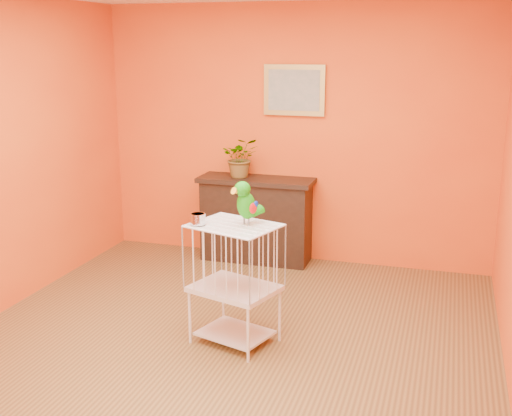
% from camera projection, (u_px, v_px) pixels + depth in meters
% --- Properties ---
extents(ground, '(4.50, 4.50, 0.00)m').
position_uv_depth(ground, '(219.00, 350.00, 4.73)').
color(ground, brown).
rests_on(ground, ground).
extents(room_shell, '(4.50, 4.50, 4.50)m').
position_uv_depth(room_shell, '(216.00, 137.00, 4.34)').
color(room_shell, '#E05615').
rests_on(room_shell, ground).
extents(console_cabinet, '(1.18, 0.42, 0.87)m').
position_uv_depth(console_cabinet, '(256.00, 219.00, 6.61)').
color(console_cabinet, black).
rests_on(console_cabinet, ground).
extents(potted_plant, '(0.49, 0.51, 0.32)m').
position_uv_depth(potted_plant, '(241.00, 162.00, 6.51)').
color(potted_plant, '#26722D').
rests_on(potted_plant, console_cabinet).
extents(framed_picture, '(0.62, 0.04, 0.50)m').
position_uv_depth(framed_picture, '(294.00, 90.00, 6.35)').
color(framed_picture, '#A3853A').
rests_on(framed_picture, room_shell).
extents(birdcage, '(0.71, 0.62, 0.92)m').
position_uv_depth(birdcage, '(235.00, 282.00, 4.75)').
color(birdcage, silver).
rests_on(birdcage, ground).
extents(feed_cup, '(0.11, 0.11, 0.08)m').
position_uv_depth(feed_cup, '(198.00, 219.00, 4.64)').
color(feed_cup, silver).
rests_on(feed_cup, birdcage).
extents(parrot, '(0.22, 0.28, 0.33)m').
position_uv_depth(parrot, '(246.00, 202.00, 4.62)').
color(parrot, '#59544C').
rests_on(parrot, birdcage).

